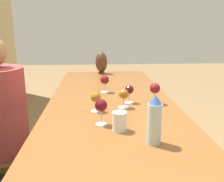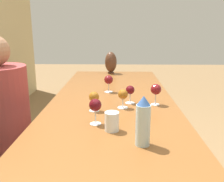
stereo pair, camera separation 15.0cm
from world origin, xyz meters
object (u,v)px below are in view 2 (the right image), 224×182
(water_bottle, at_px, (143,122))
(wine_glass_4, at_px, (130,91))
(wine_glass_0, at_px, (156,90))
(wine_glass_3, at_px, (95,106))
(vase, at_px, (111,62))
(wine_glass_1, at_px, (109,80))
(water_tumbler, at_px, (112,121))
(wine_glass_7, at_px, (94,97))
(wine_glass_6, at_px, (123,95))
(person_far, at_px, (4,120))

(water_bottle, xyz_separation_m, wine_glass_4, (0.64, 0.03, -0.02))
(wine_glass_0, relative_size, wine_glass_3, 1.01)
(vase, distance_m, wine_glass_1, 0.83)
(water_tumbler, xyz_separation_m, wine_glass_7, (0.31, 0.12, 0.04))
(vase, bearing_deg, water_tumbler, -178.20)
(wine_glass_1, height_order, wine_glass_6, wine_glass_1)
(water_tumbler, bearing_deg, wine_glass_0, -32.98)
(wine_glass_4, distance_m, wine_glass_7, 0.29)
(water_tumbler, bearing_deg, wine_glass_6, -9.71)
(wine_glass_0, xyz_separation_m, person_far, (-0.06, 1.04, -0.21))
(water_bottle, bearing_deg, wine_glass_6, 8.61)
(wine_glass_1, bearing_deg, vase, 0.35)
(vase, height_order, wine_glass_0, vase)
(wine_glass_0, distance_m, wine_glass_4, 0.18)
(wine_glass_3, height_order, person_far, person_far)
(wine_glass_6, height_order, wine_glass_7, same)
(water_bottle, height_order, person_far, person_far)
(wine_glass_6, bearing_deg, wine_glass_1, 15.03)
(wine_glass_4, xyz_separation_m, person_far, (-0.09, 0.87, -0.19))
(wine_glass_7, xyz_separation_m, person_far, (0.08, 0.63, -0.19))
(wine_glass_1, relative_size, wine_glass_4, 1.11)
(wine_glass_0, relative_size, wine_glass_6, 1.15)
(water_bottle, relative_size, vase, 0.95)
(wine_glass_6, bearing_deg, wine_glass_3, 151.24)
(vase, xyz_separation_m, wine_glass_7, (-1.30, 0.07, -0.04))
(water_bottle, bearing_deg, wine_glass_4, 2.50)
(water_bottle, height_order, wine_glass_1, water_bottle)
(wine_glass_0, xyz_separation_m, wine_glass_6, (-0.07, 0.23, -0.02))
(water_tumbler, height_order, wine_glass_0, wine_glass_0)
(vase, bearing_deg, wine_glass_1, -179.65)
(vase, xyz_separation_m, wine_glass_1, (-0.83, -0.01, -0.03))
(water_tumbler, bearing_deg, vase, 1.80)
(wine_glass_4, bearing_deg, wine_glass_0, -100.22)
(wine_glass_1, bearing_deg, water_bottle, -168.57)
(water_tumbler, bearing_deg, person_far, 62.79)
(vase, bearing_deg, person_far, 150.15)
(wine_glass_0, bearing_deg, person_far, 93.29)
(wine_glass_6, bearing_deg, vase, 5.27)
(water_tumbler, height_order, wine_glass_1, wine_glass_1)
(water_bottle, bearing_deg, person_far, 58.74)
(water_tumbler, distance_m, vase, 1.62)
(wine_glass_4, bearing_deg, wine_glass_7, 125.57)
(wine_glass_0, height_order, wine_glass_4, wine_glass_0)
(water_tumbler, distance_m, wine_glass_4, 0.49)
(water_tumbler, bearing_deg, wine_glass_1, 3.34)
(wine_glass_6, distance_m, wine_glass_7, 0.20)
(water_tumbler, distance_m, wine_glass_1, 0.78)
(wine_glass_1, distance_m, person_far, 0.83)
(water_tumbler, xyz_separation_m, wine_glass_0, (0.45, -0.29, 0.06))
(water_tumbler, xyz_separation_m, wine_glass_4, (0.48, -0.12, 0.04))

